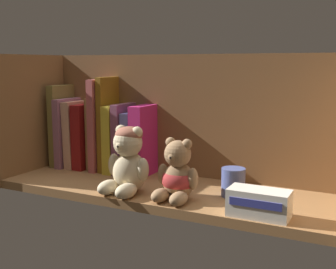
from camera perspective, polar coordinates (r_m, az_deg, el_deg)
shelf_board at (r=100.59cm, az=-0.09°, el=-7.61°), size 79.20×24.71×2.00cm
shelf_back_panel at (r=108.84cm, az=2.98°, el=1.92°), size 81.60×1.20×32.58cm
shelf_side_panel_left at (r=120.78cm, az=-17.48°, el=2.24°), size 1.60×27.11×32.58cm
book_0 at (r=126.07cm, az=-13.22°, el=1.29°), size 2.22×13.06×22.39cm
book_1 at (r=124.80cm, az=-12.34°, el=0.41°), size 1.99×14.83×18.80cm
book_2 at (r=123.25cm, az=-11.39°, el=0.17°), size 3.01×12.99×18.17cm
book_3 at (r=121.40cm, az=-10.22°, el=-0.09°), size 3.11×13.06×17.47cm
book_4 at (r=119.59cm, az=-9.14°, el=0.24°), size 1.91×9.48×19.29cm
book_5 at (r=117.93cm, az=-8.28°, el=1.34°), size 1.94×13.44×24.20cm
book_6 at (r=116.70cm, az=-7.43°, el=1.43°), size 1.64×11.75×24.83cm
book_7 at (r=115.91cm, az=-6.39°, el=-0.42°), size 2.61×13.25×17.58cm
book_8 at (r=114.46cm, az=-5.29°, el=-0.38°), size 2.01×13.35×18.12cm
book_9 at (r=113.35cm, az=-4.20°, el=-1.01°), size 2.37×12.11×16.00cm
book_10 at (r=111.58cm, az=-2.78°, el=-0.66°), size 3.60×12.64×17.94cm
teddy_bear_larger at (r=95.78cm, az=-5.37°, el=-3.53°), size 11.00×11.32×14.90cm
teddy_bear_smaller at (r=90.82cm, az=1.25°, el=-5.46°), size 9.60×10.08×13.08cm
pillar_candle at (r=94.65cm, az=8.58°, el=-6.23°), size 5.13×5.13×6.19cm
small_product_box at (r=83.38cm, az=11.89°, el=-8.83°), size 11.39×5.66×5.23cm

